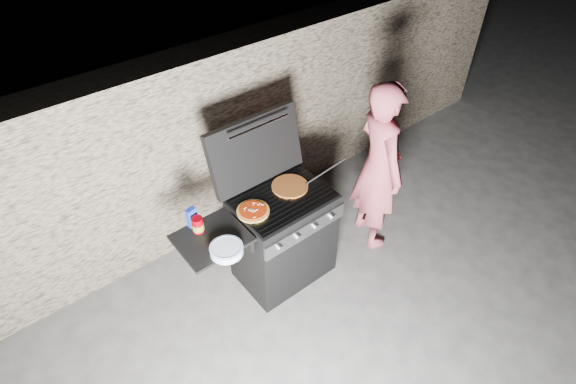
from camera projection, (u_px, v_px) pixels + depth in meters
ground at (284, 271)px, 4.19m from camera, size 50.00×50.00×0.00m
stone_wall at (214, 141)px, 4.22m from camera, size 8.00×0.35×1.80m
gas_grill at (260, 251)px, 3.78m from camera, size 1.34×0.79×0.91m
pizza_topped at (253, 211)px, 3.47m from camera, size 0.29×0.29×0.03m
pizza_plain at (290, 186)px, 3.69m from camera, size 0.31×0.31×0.02m
sauce_jar at (198, 225)px, 3.29m from camera, size 0.11×0.11×0.13m
blue_carton at (192, 217)px, 3.33m from camera, size 0.08×0.06×0.16m
plate_stack at (227, 250)px, 3.16m from camera, size 0.31×0.31×0.06m
person at (378, 168)px, 4.00m from camera, size 0.58×0.71×1.69m
tongs at (323, 173)px, 3.76m from camera, size 0.49×0.04×0.10m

